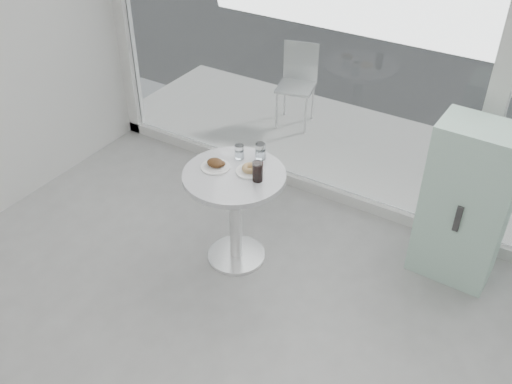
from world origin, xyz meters
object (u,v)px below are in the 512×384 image
Objects in this scene: plate_fritter at (216,165)px; plate_donut at (250,170)px; main_table at (235,199)px; patio_chair at (298,79)px; water_tumbler_b at (260,152)px; cola_glass at (258,172)px; water_tumbler_a at (239,153)px; mint_cabinet at (466,204)px.

plate_fritter reaches higher than plate_donut.
main_table is 2.15m from patio_chair.
water_tumbler_b reaches higher than main_table.
plate_donut is 0.19m from water_tumbler_b.
cola_glass is (0.33, 0.02, 0.04)m from plate_fritter.
plate_fritter is 0.33m from water_tumbler_b.
water_tumbler_a is at bearing 145.98° from plate_donut.
mint_cabinet is at bearing 18.96° from water_tumbler_b.
main_table is at bearing -138.75° from plate_donut.
mint_cabinet is 1.61m from water_tumbler_a.
plate_donut is 1.67× the size of water_tumbler_b.
main_table is 3.83× the size of plate_donut.
patio_chair is at bearing 106.15° from main_table.
water_tumbler_a reaches higher than plate_fritter.
plate_donut is at bearing 41.25° from main_table.
mint_cabinet reaches higher than plate_donut.
water_tumbler_b is 0.27m from cola_glass.
water_tumbler_b is (-1.37, -0.47, 0.22)m from mint_cabinet.
water_tumbler_b is 0.85× the size of cola_glass.
cola_glass is at bearing 3.91° from plate_fritter.
main_table is 0.26m from plate_donut.
mint_cabinet is 8.53× the size of cola_glass.
cola_glass is (-1.24, -0.71, 0.23)m from mint_cabinet.
plate_fritter is at bearing -153.06° from mint_cabinet.
patio_chair reaches higher than plate_donut.
water_tumbler_b is at bearing -83.81° from patio_chair.
mint_cabinet reaches higher than plate_fritter.
patio_chair is at bearing 109.86° from water_tumbler_b.
water_tumbler_b is at bearing 117.56° from cola_glass.
water_tumbler_a is (-1.50, -0.55, 0.21)m from mint_cabinet.
water_tumbler_a is 0.15m from water_tumbler_b.
mint_cabinet is 5.85× the size of plate_fritter.
main_table is 3.72× the size of plate_fritter.
plate_donut is (0.08, 0.07, 0.24)m from main_table.
water_tumbler_b is at bearing 99.28° from plate_donut.
main_table is 0.34m from cola_glass.
patio_chair is at bearing 108.93° from plate_donut.
water_tumbler_b reaches higher than patio_chair.
patio_chair is at bearing 105.51° from water_tumbler_a.
patio_chair is 3.97× the size of plate_fritter.
plate_donut is at bearing -84.75° from patio_chair.
cola_glass reaches higher than plate_fritter.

